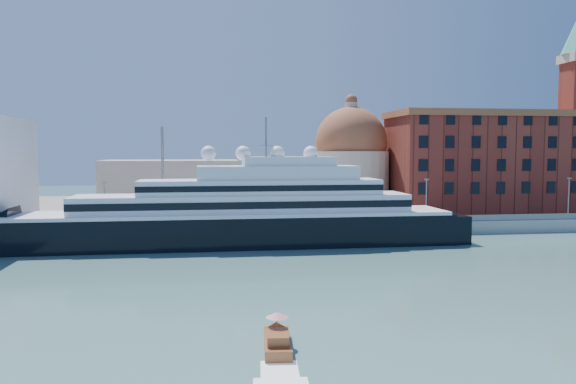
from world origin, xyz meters
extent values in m
plane|color=#3D6968|center=(0.00, 0.00, 0.00)|extent=(400.00, 400.00, 0.00)
cube|color=gray|center=(0.00, 34.00, 1.25)|extent=(180.00, 10.00, 2.50)
cube|color=slate|center=(0.00, 75.00, 1.00)|extent=(260.00, 72.00, 2.00)
cube|color=slate|center=(0.00, 29.50, 3.10)|extent=(180.00, 0.10, 1.20)
cube|color=black|center=(-7.83, 23.00, 2.13)|extent=(75.46, 11.61, 6.29)
cube|color=black|center=(29.91, 23.00, 1.93)|extent=(5.80, 10.64, 5.80)
cube|color=white|center=(-7.83, 23.00, 5.51)|extent=(73.53, 11.80, 0.58)
cube|color=white|center=(-5.89, 23.00, 7.26)|extent=(56.11, 9.67, 2.90)
cube|color=black|center=(-5.89, 18.16, 7.26)|extent=(56.11, 0.15, 1.16)
cube|color=white|center=(-2.99, 23.00, 9.96)|extent=(40.63, 8.71, 2.52)
cube|color=white|center=(-0.09, 23.00, 12.38)|extent=(27.09, 7.74, 2.32)
cube|color=white|center=(1.85, 23.00, 14.32)|extent=(15.48, 6.77, 1.55)
cylinder|color=slate|center=(-2.02, 23.00, 18.38)|extent=(0.29, 0.29, 6.77)
sphere|color=white|center=(-11.70, 23.00, 15.67)|extent=(2.52, 2.52, 2.52)
sphere|color=white|center=(-5.89, 23.00, 15.67)|extent=(2.52, 2.52, 2.52)
sphere|color=white|center=(-0.09, 23.00, 15.67)|extent=(2.52, 2.52, 2.52)
sphere|color=white|center=(5.72, 23.00, 15.67)|extent=(2.52, 2.52, 2.52)
cube|color=brown|center=(-6.53, -27.78, 0.37)|extent=(2.71, 6.57, 1.07)
cube|color=brown|center=(-6.63, -28.84, 1.28)|extent=(1.94, 2.81, 0.85)
cylinder|color=slate|center=(-6.48, -27.25, 1.71)|extent=(0.06, 0.06, 1.71)
cone|color=red|center=(-6.48, -27.25, 2.67)|extent=(1.92, 1.92, 0.43)
cube|color=maroon|center=(52.00, 52.00, 13.00)|extent=(42.00, 18.00, 22.00)
cube|color=brown|center=(52.00, 52.00, 24.50)|extent=(43.00, 19.00, 1.50)
cube|color=maroon|center=(76.00, 52.00, 19.50)|extent=(6.00, 6.00, 35.00)
cylinder|color=beige|center=(22.00, 58.00, 9.00)|extent=(18.00, 18.00, 14.00)
sphere|color=brown|center=(22.00, 58.00, 18.00)|extent=(17.00, 17.00, 17.00)
cylinder|color=beige|center=(22.00, 58.00, 26.00)|extent=(3.00, 3.00, 3.00)
cube|color=beige|center=(8.00, 56.00, 7.00)|extent=(18.00, 14.00, 10.00)
cube|color=beige|center=(-20.00, 58.00, 8.00)|extent=(30.00, 16.00, 12.00)
cylinder|color=slate|center=(-30.00, 31.00, 6.50)|extent=(0.24, 0.24, 8.00)
cube|color=slate|center=(-30.00, 31.00, 10.60)|extent=(0.80, 0.30, 0.25)
cylinder|color=slate|center=(0.00, 31.00, 6.50)|extent=(0.24, 0.24, 8.00)
cube|color=slate|center=(0.00, 31.00, 10.60)|extent=(0.80, 0.30, 0.25)
cylinder|color=slate|center=(30.00, 31.00, 6.50)|extent=(0.24, 0.24, 8.00)
cube|color=slate|center=(30.00, 31.00, 10.60)|extent=(0.80, 0.30, 0.25)
cylinder|color=slate|center=(60.00, 31.00, 6.50)|extent=(0.24, 0.24, 8.00)
cube|color=slate|center=(60.00, 31.00, 10.60)|extent=(0.80, 0.30, 0.25)
cylinder|color=slate|center=(-20.00, 33.00, 11.50)|extent=(0.50, 0.50, 18.00)
camera|label=1|loc=(-12.12, -71.96, 16.06)|focal=35.00mm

